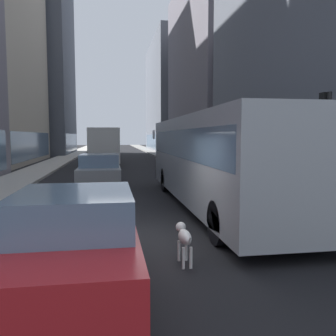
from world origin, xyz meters
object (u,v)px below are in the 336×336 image
Objects in this scene: pedestrian_with_handbag at (290,173)px; car_grey_wagon at (100,171)px; traffic_light_near at (326,135)px; box_truck at (105,146)px; dalmatian_dog at (184,237)px; transit_bus at (214,155)px; car_red_coupe at (76,243)px; car_white_van at (107,150)px.

car_grey_wagon is at bearing 154.22° from pedestrian_with_handbag.
box_truck is at bearing 106.72° from traffic_light_near.
pedestrian_with_handbag is at bearing 48.40° from dalmatian_dog.
pedestrian_with_handbag is (5.49, 6.18, 0.50)m from dalmatian_dog.
car_red_coupe is at bearing -122.84° from transit_bus.
dalmatian_dog is (1.87, -9.74, -0.31)m from car_grey_wagon.
traffic_light_near is (6.10, -20.30, 0.77)m from box_truck.
transit_bus is 2.41× the size of car_white_van.
traffic_light_near is at bearing -55.56° from transit_bus.
box_truck is (0.00, -11.98, 0.84)m from car_white_van.
traffic_light_near reaches higher than car_white_van.
car_red_coupe is (0.00, -35.41, -0.00)m from car_white_van.
dalmatian_dog is at bearing -131.60° from pedestrian_with_handbag.
traffic_light_near is at bearing -73.28° from box_truck.
car_grey_wagon is at bearing 100.88° from dalmatian_dog.
car_red_coupe is at bearing -90.00° from box_truck.
box_truck reaches higher than car_white_van.
pedestrian_with_handbag reaches higher than car_grey_wagon.
car_white_van is (0.00, 24.62, 0.00)m from car_grey_wagon.
dalmatian_dog is at bearing 29.58° from car_red_coupe.
box_truck is 2.21× the size of traffic_light_near.
pedestrian_with_handbag is at bearing 44.54° from car_red_coupe.
transit_bus is 2.64× the size of car_grey_wagon.
box_truck is at bearing 94.78° from dalmatian_dog.
car_white_van is at bearing 93.12° from dalmatian_dog.
car_white_van is at bearing 97.80° from transit_bus.
traffic_light_near is at bearing -107.04° from pedestrian_with_handbag.
transit_bus reaches higher than car_grey_wagon.
traffic_light_near reaches higher than transit_bus.
dalmatian_dog is 8.28m from pedestrian_with_handbag.
transit_bus is 6.17m from car_grey_wagon.
box_truck is at bearing -90.00° from car_white_van.
transit_bus is 17.70m from box_truck.
car_red_coupe is 1.25× the size of traffic_light_near.
traffic_light_near is at bearing 27.20° from car_red_coupe.
car_grey_wagon is at bearing -90.00° from box_truck.
pedestrian_with_handbag is (7.36, -16.20, -0.65)m from box_truck.
transit_bus is at bearing 67.49° from dalmatian_dog.
car_red_coupe is at bearing -90.00° from car_grey_wagon.
car_white_van is 32.89m from traffic_light_near.
car_grey_wagon is 0.91× the size of car_white_van.
car_white_van is 12.01m from box_truck.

